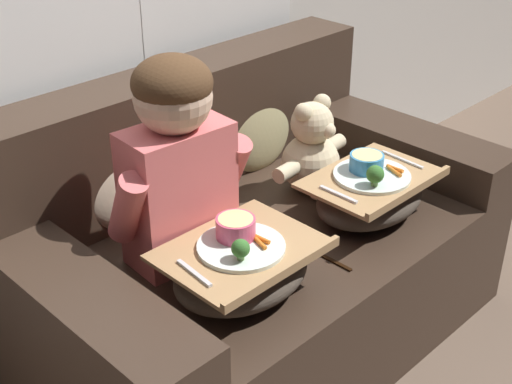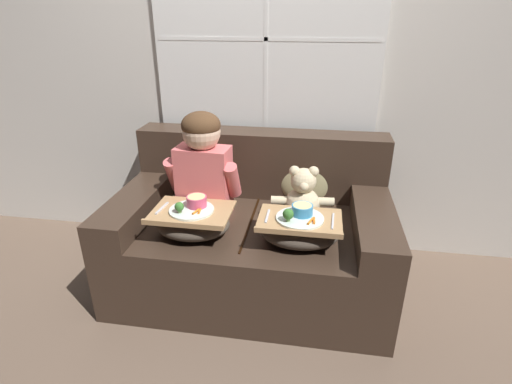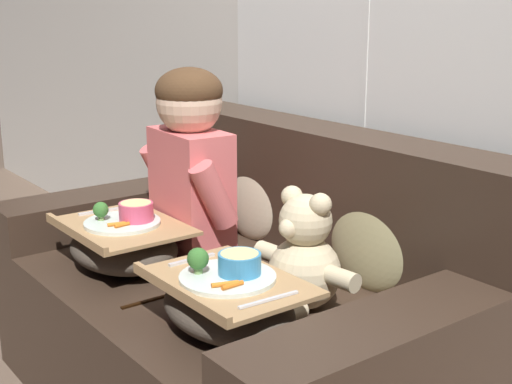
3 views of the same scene
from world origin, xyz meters
The scene contains 7 objects.
couch centered at (0.00, 0.06, 0.32)m, with size 1.61×0.99×0.89m.
throw_pillow_behind_child centered at (-0.29, 0.31, 0.63)m, with size 0.35×0.17×0.37m.
throw_pillow_behind_teddy centered at (0.29, 0.31, 0.63)m, with size 0.36×0.18×0.38m.
child_figure centered at (-0.29, 0.03, 0.81)m, with size 0.45×0.23×0.63m.
teddy_bear centered at (0.29, 0.03, 0.61)m, with size 0.37×0.26×0.34m.
lap_tray_child centered at (-0.29, -0.22, 0.54)m, with size 0.43×0.33×0.22m.
lap_tray_teddy centered at (0.29, -0.23, 0.55)m, with size 0.44×0.31×0.22m.
Camera 3 is at (1.69, -1.19, 1.29)m, focal length 50.00 mm.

